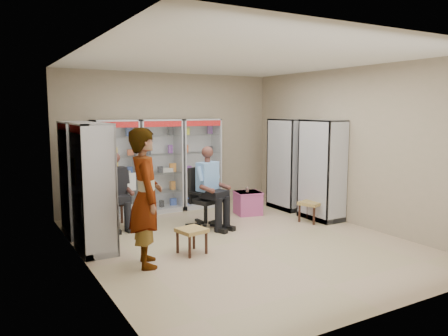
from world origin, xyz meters
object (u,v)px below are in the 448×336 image
cabinet_back_right (199,163)px  cabinet_right_near (322,170)px  seated_shopkeeper (207,190)px  cabinet_left_far (79,179)px  woven_stool_b (192,241)px  cabinet_back_mid (160,166)px  pink_trunk (248,203)px  office_chair (206,197)px  woven_stool_a (311,212)px  standing_man (146,198)px  cabinet_left_near (94,188)px  cabinet_back_left (116,169)px  cabinet_right_far (288,164)px  wooden_chair (115,202)px

cabinet_back_right → cabinet_right_near: (1.63, -2.23, 0.00)m
cabinet_back_right → cabinet_right_near: bearing=-53.8°
seated_shopkeeper → cabinet_left_far: bearing=142.0°
woven_stool_b → cabinet_back_mid: bearing=77.8°
cabinet_back_right → pink_trunk: bearing=-63.7°
cabinet_back_mid → office_chair: bearing=-79.9°
woven_stool_a → standing_man: (-3.65, -0.71, 0.77)m
pink_trunk → cabinet_back_mid: bearing=142.8°
cabinet_left_near → seated_shopkeeper: 2.22m
cabinet_left_far → cabinet_left_near: same height
cabinet_right_near → woven_stool_a: bearing=103.9°
cabinet_back_right → seated_shopkeeper: bearing=-112.1°
cabinet_left_near → seated_shopkeeper: size_ratio=1.39×
cabinet_back_left → woven_stool_a: 4.03m
cabinet_left_far → office_chair: (2.16, -0.67, -0.44)m
cabinet_back_left → standing_man: bearing=-98.4°
pink_trunk → woven_stool_b: 2.75m
cabinet_back_left → cabinet_left_far: same height
cabinet_back_left → cabinet_right_far: same height
cabinet_back_right → cabinet_back_left: bearing=180.0°
standing_man → seated_shopkeeper: bearing=-38.1°
cabinet_back_mid → pink_trunk: 2.05m
cabinet_back_left → wooden_chair: size_ratio=2.13×
cabinet_back_mid → wooden_chair: size_ratio=2.13×
office_chair → wooden_chair: bearing=130.0°
cabinet_right_near → cabinet_back_mid: bearing=49.2°
office_chair → woven_stool_b: size_ratio=2.86×
cabinet_left_far → pink_trunk: (3.40, -0.22, -0.76)m
cabinet_left_far → pink_trunk: bearing=86.2°
cabinet_left_far → standing_man: (0.48, -2.09, -0.02)m
wooden_chair → cabinet_left_far: bearing=-163.6°
cabinet_right_far → cabinet_left_near: bearing=101.4°
cabinet_left_far → seated_shopkeeper: 2.30m
wooden_chair → office_chair: bearing=-30.3°
wooden_chair → office_chair: office_chair is taller
office_chair → cabinet_back_right: bearing=47.6°
cabinet_right_near → woven_stool_b: 3.36m
cabinet_left_far → woven_stool_a: bearing=71.5°
cabinet_back_mid → cabinet_back_right: (0.95, 0.00, 0.00)m
cabinet_right_near → cabinet_left_far: bearing=73.7°
cabinet_right_far → woven_stool_b: bearing=118.6°
cabinet_right_near → wooden_chair: cabinet_right_near is taller
cabinet_right_far → cabinet_left_far: (-4.46, 0.20, 0.00)m
cabinet_right_far → standing_man: (-3.98, -1.89, -0.02)m
cabinet_left_near → office_chair: cabinet_left_near is taller
cabinet_right_near → woven_stool_b: cabinet_right_near is taller
cabinet_back_left → office_chair: size_ratio=1.78×
cabinet_right_near → pink_trunk: cabinet_right_near is taller
office_chair → pink_trunk: (1.24, 0.44, -0.32)m
cabinet_left_far → woven_stool_a: 4.43m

